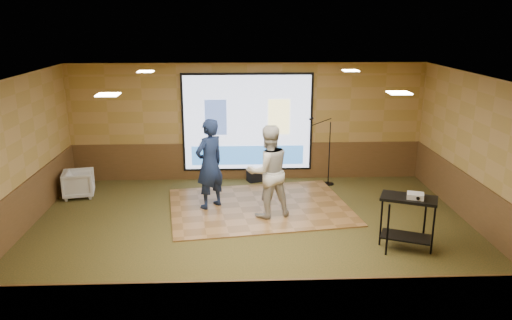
{
  "coord_description": "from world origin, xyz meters",
  "views": [
    {
      "loc": [
        -0.3,
        -8.99,
        4.08
      ],
      "look_at": [
        0.1,
        0.69,
        1.3
      ],
      "focal_mm": 35.0,
      "sensor_mm": 36.0,
      "label": 1
    }
  ],
  "objects_px": {
    "player_left": "(210,164)",
    "mic_stand": "(327,165)",
    "projector": "(415,196)",
    "av_table": "(408,213)",
    "banquet_chair": "(79,184)",
    "dance_floor": "(259,207)",
    "duffel_bag": "(256,176)",
    "projector_screen": "(247,124)",
    "player_right": "(268,171)"
  },
  "relations": [
    {
      "from": "projector_screen",
      "to": "mic_stand",
      "type": "relative_size",
      "value": 1.92
    },
    {
      "from": "projector_screen",
      "to": "duffel_bag",
      "type": "height_order",
      "value": "projector_screen"
    },
    {
      "from": "projector_screen",
      "to": "mic_stand",
      "type": "xyz_separation_m",
      "value": [
        1.97,
        -0.51,
        -0.98
      ]
    },
    {
      "from": "banquet_chair",
      "to": "dance_floor",
      "type": "bearing_deg",
      "value": -113.06
    },
    {
      "from": "projector_screen",
      "to": "banquet_chair",
      "type": "distance_m",
      "value": 4.33
    },
    {
      "from": "av_table",
      "to": "player_right",
      "type": "bearing_deg",
      "value": 145.27
    },
    {
      "from": "player_right",
      "to": "duffel_bag",
      "type": "relative_size",
      "value": 4.62
    },
    {
      "from": "mic_stand",
      "to": "player_right",
      "type": "bearing_deg",
      "value": -126.29
    },
    {
      "from": "duffel_bag",
      "to": "player_left",
      "type": "bearing_deg",
      "value": -120.46
    },
    {
      "from": "player_right",
      "to": "banquet_chair",
      "type": "distance_m",
      "value": 4.64
    },
    {
      "from": "duffel_bag",
      "to": "av_table",
      "type": "bearing_deg",
      "value": -57.93
    },
    {
      "from": "projector_screen",
      "to": "projector",
      "type": "height_order",
      "value": "projector_screen"
    },
    {
      "from": "player_right",
      "to": "av_table",
      "type": "bearing_deg",
      "value": 127.4
    },
    {
      "from": "mic_stand",
      "to": "dance_floor",
      "type": "bearing_deg",
      "value": -137.64
    },
    {
      "from": "mic_stand",
      "to": "projector",
      "type": "bearing_deg",
      "value": -75.72
    },
    {
      "from": "player_right",
      "to": "player_left",
      "type": "bearing_deg",
      "value": -42.11
    },
    {
      "from": "mic_stand",
      "to": "player_left",
      "type": "bearing_deg",
      "value": -150.39
    },
    {
      "from": "projector",
      "to": "mic_stand",
      "type": "bearing_deg",
      "value": 122.56
    },
    {
      "from": "av_table",
      "to": "duffel_bag",
      "type": "relative_size",
      "value": 2.39
    },
    {
      "from": "dance_floor",
      "to": "projector",
      "type": "bearing_deg",
      "value": -41.0
    },
    {
      "from": "av_table",
      "to": "player_left",
      "type": "bearing_deg",
      "value": 148.6
    },
    {
      "from": "player_right",
      "to": "banquet_chair",
      "type": "relative_size",
      "value": 2.82
    },
    {
      "from": "av_table",
      "to": "banquet_chair",
      "type": "height_order",
      "value": "av_table"
    },
    {
      "from": "player_right",
      "to": "av_table",
      "type": "distance_m",
      "value": 2.93
    },
    {
      "from": "dance_floor",
      "to": "player_right",
      "type": "height_order",
      "value": "player_right"
    },
    {
      "from": "player_left",
      "to": "mic_stand",
      "type": "distance_m",
      "value": 3.27
    },
    {
      "from": "banquet_chair",
      "to": "duffel_bag",
      "type": "bearing_deg",
      "value": -88.27
    },
    {
      "from": "banquet_chair",
      "to": "duffel_bag",
      "type": "distance_m",
      "value": 4.33
    },
    {
      "from": "dance_floor",
      "to": "duffel_bag",
      "type": "height_order",
      "value": "duffel_bag"
    },
    {
      "from": "mic_stand",
      "to": "duffel_bag",
      "type": "height_order",
      "value": "mic_stand"
    },
    {
      "from": "projector_screen",
      "to": "dance_floor",
      "type": "height_order",
      "value": "projector_screen"
    },
    {
      "from": "av_table",
      "to": "projector",
      "type": "bearing_deg",
      "value": -40.7
    },
    {
      "from": "projector",
      "to": "banquet_chair",
      "type": "distance_m",
      "value": 7.57
    },
    {
      "from": "duffel_bag",
      "to": "mic_stand",
      "type": "bearing_deg",
      "value": -10.42
    },
    {
      "from": "dance_floor",
      "to": "mic_stand",
      "type": "relative_size",
      "value": 2.25
    },
    {
      "from": "dance_floor",
      "to": "player_left",
      "type": "height_order",
      "value": "player_left"
    },
    {
      "from": "duffel_bag",
      "to": "player_right",
      "type": "bearing_deg",
      "value": -86.39
    },
    {
      "from": "dance_floor",
      "to": "mic_stand",
      "type": "bearing_deg",
      "value": 40.87
    },
    {
      "from": "mic_stand",
      "to": "duffel_bag",
      "type": "distance_m",
      "value": 1.83
    },
    {
      "from": "projector",
      "to": "player_left",
      "type": "bearing_deg",
      "value": 168.14
    },
    {
      "from": "player_left",
      "to": "banquet_chair",
      "type": "xyz_separation_m",
      "value": [
        -3.12,
        0.86,
        -0.7
      ]
    },
    {
      "from": "av_table",
      "to": "projector",
      "type": "height_order",
      "value": "projector"
    },
    {
      "from": "projector",
      "to": "banquet_chair",
      "type": "height_order",
      "value": "projector"
    },
    {
      "from": "projector",
      "to": "mic_stand",
      "type": "relative_size",
      "value": 0.16
    },
    {
      "from": "projector",
      "to": "duffel_bag",
      "type": "relative_size",
      "value": 0.67
    },
    {
      "from": "mic_stand",
      "to": "duffel_bag",
      "type": "xyz_separation_m",
      "value": [
        -1.76,
        0.32,
        -0.36
      ]
    },
    {
      "from": "dance_floor",
      "to": "projector",
      "type": "relative_size",
      "value": 13.64
    },
    {
      "from": "av_table",
      "to": "mic_stand",
      "type": "bearing_deg",
      "value": 101.82
    },
    {
      "from": "player_left",
      "to": "banquet_chair",
      "type": "bearing_deg",
      "value": -58.31
    },
    {
      "from": "player_left",
      "to": "av_table",
      "type": "xyz_separation_m",
      "value": [
        3.63,
        -2.22,
        -0.3
      ]
    }
  ]
}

